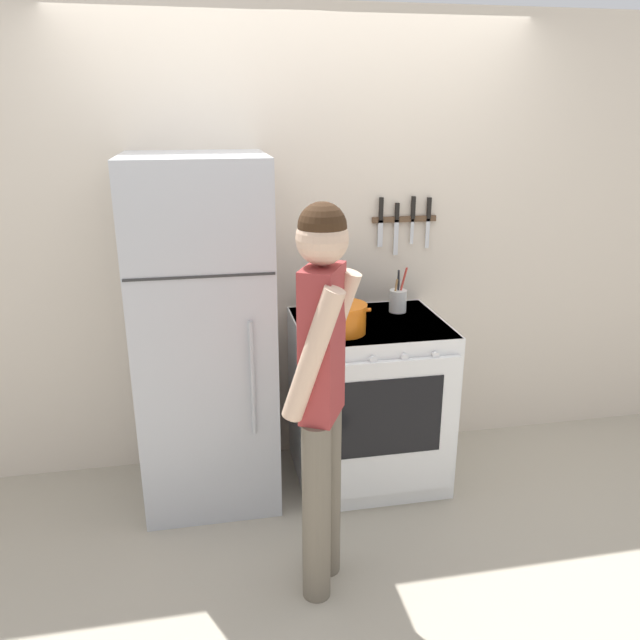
{
  "coord_description": "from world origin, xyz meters",
  "views": [
    {
      "loc": [
        -0.57,
        -3.42,
        2.03
      ],
      "look_at": [
        -0.0,
        -0.5,
        1.02
      ],
      "focal_mm": 35.0,
      "sensor_mm": 36.0,
      "label": 1
    }
  ],
  "objects_px": {
    "person": "(322,385)",
    "dutch_oven_pot": "(343,318)",
    "refrigerator": "(204,336)",
    "tea_kettle": "(334,304)",
    "stove_range": "(369,401)",
    "utensil_jar": "(398,300)"
  },
  "relations": [
    {
      "from": "person",
      "to": "dutch_oven_pot",
      "type": "bearing_deg",
      "value": 7.68
    },
    {
      "from": "refrigerator",
      "to": "dutch_oven_pot",
      "type": "relative_size",
      "value": 6.34
    },
    {
      "from": "dutch_oven_pot",
      "to": "tea_kettle",
      "type": "distance_m",
      "value": 0.28
    },
    {
      "from": "dutch_oven_pot",
      "to": "tea_kettle",
      "type": "height_order",
      "value": "tea_kettle"
    },
    {
      "from": "person",
      "to": "refrigerator",
      "type": "bearing_deg",
      "value": 55.92
    },
    {
      "from": "dutch_oven_pot",
      "to": "person",
      "type": "relative_size",
      "value": 0.17
    },
    {
      "from": "stove_range",
      "to": "dutch_oven_pot",
      "type": "height_order",
      "value": "dutch_oven_pot"
    },
    {
      "from": "utensil_jar",
      "to": "person",
      "type": "distance_m",
      "value": 1.16
    },
    {
      "from": "stove_range",
      "to": "dutch_oven_pot",
      "type": "distance_m",
      "value": 0.58
    },
    {
      "from": "stove_range",
      "to": "tea_kettle",
      "type": "xyz_separation_m",
      "value": [
        -0.17,
        0.17,
        0.53
      ]
    },
    {
      "from": "refrigerator",
      "to": "dutch_oven_pot",
      "type": "height_order",
      "value": "refrigerator"
    },
    {
      "from": "person",
      "to": "utensil_jar",
      "type": "bearing_deg",
      "value": -5.57
    },
    {
      "from": "refrigerator",
      "to": "stove_range",
      "type": "relative_size",
      "value": 1.95
    },
    {
      "from": "refrigerator",
      "to": "tea_kettle",
      "type": "height_order",
      "value": "refrigerator"
    },
    {
      "from": "stove_range",
      "to": "person",
      "type": "distance_m",
      "value": 1.03
    },
    {
      "from": "refrigerator",
      "to": "stove_range",
      "type": "distance_m",
      "value": 0.99
    },
    {
      "from": "stove_range",
      "to": "person",
      "type": "height_order",
      "value": "person"
    },
    {
      "from": "tea_kettle",
      "to": "person",
      "type": "xyz_separation_m",
      "value": [
        -0.26,
        -0.96,
        -0.03
      ]
    },
    {
      "from": "stove_range",
      "to": "dutch_oven_pot",
      "type": "bearing_deg",
      "value": -148.5
    },
    {
      "from": "refrigerator",
      "to": "person",
      "type": "bearing_deg",
      "value": -61.4
    },
    {
      "from": "dutch_oven_pot",
      "to": "person",
      "type": "distance_m",
      "value": 0.73
    },
    {
      "from": "utensil_jar",
      "to": "refrigerator",
      "type": "bearing_deg",
      "value": -172.98
    }
  ]
}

